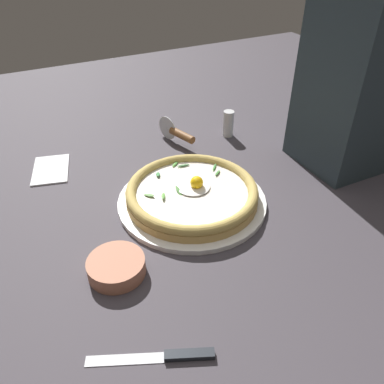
{
  "coord_description": "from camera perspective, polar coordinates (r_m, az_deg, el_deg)",
  "views": [
    {
      "loc": [
        -0.6,
        0.36,
        0.56
      ],
      "look_at": [
        0.04,
        0.03,
        0.03
      ],
      "focal_mm": 36.44,
      "sensor_mm": 36.0,
      "label": 1
    }
  ],
  "objects": [
    {
      "name": "ground_plane",
      "position": [
        0.91,
        2.93,
        -3.37
      ],
      "size": [
        2.4,
        2.4,
        0.03
      ],
      "primitive_type": "cube",
      "color": "#3C373D",
      "rests_on": "ground"
    },
    {
      "name": "pizza_plate",
      "position": [
        0.91,
        0.0,
        -1.32
      ],
      "size": [
        0.35,
        0.35,
        0.01
      ],
      "primitive_type": "cylinder",
      "color": "white",
      "rests_on": "ground"
    },
    {
      "name": "pizza",
      "position": [
        0.9,
        0.0,
        -0.07
      ],
      "size": [
        0.31,
        0.31,
        0.05
      ],
      "color": "tan",
      "rests_on": "pizza_plate"
    },
    {
      "name": "side_bowl",
      "position": [
        0.76,
        -11.01,
        -10.68
      ],
      "size": [
        0.11,
        0.11,
        0.03
      ],
      "primitive_type": "cylinder",
      "color": "#B47055",
      "rests_on": "ground"
    },
    {
      "name": "pizza_cutter",
      "position": [
        1.14,
        -2.07,
        8.6
      ],
      "size": [
        0.14,
        0.05,
        0.07
      ],
      "color": "silver",
      "rests_on": "ground"
    },
    {
      "name": "table_knife",
      "position": [
        0.65,
        -3.26,
        -22.86
      ],
      "size": [
        0.1,
        0.19,
        0.01
      ],
      "color": "silver",
      "rests_on": "ground"
    },
    {
      "name": "drinking_glass",
      "position": [
        1.06,
        19.91,
        5.14
      ],
      "size": [
        0.07,
        0.07,
        0.12
      ],
      "color": "silver",
      "rests_on": "ground"
    },
    {
      "name": "folded_napkin",
      "position": [
        1.1,
        -19.97,
        3.22
      ],
      "size": [
        0.16,
        0.12,
        0.01
      ],
      "primitive_type": "cube",
      "rotation": [
        0.0,
        0.0,
        2.88
      ],
      "color": "white",
      "rests_on": "ground"
    },
    {
      "name": "pepper_shaker",
      "position": [
        1.19,
        5.34,
        9.94
      ],
      "size": [
        0.03,
        0.03,
        0.08
      ],
      "primitive_type": "cylinder",
      "color": "silver",
      "rests_on": "ground"
    }
  ]
}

